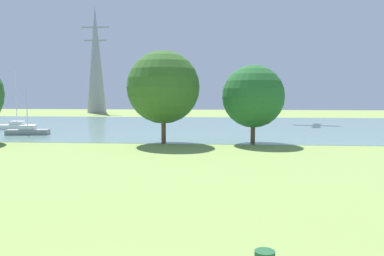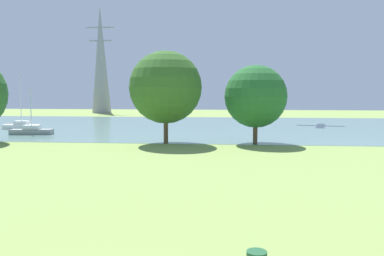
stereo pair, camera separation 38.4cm
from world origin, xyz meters
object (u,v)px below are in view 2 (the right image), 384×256
object	(u,v)px
sailboat_gray	(32,131)
tree_west_far	(166,87)
sailboat_white	(22,126)
tree_east_far	(256,96)
electricity_pylon	(101,60)

from	to	relation	value
sailboat_gray	tree_west_far	world-z (taller)	tree_west_far
sailboat_white	tree_east_far	bearing A→B (deg)	-21.93
sailboat_white	tree_west_far	distance (m)	25.78
sailboat_white	electricity_pylon	size ratio (longest dim) A/B	0.32
tree_west_far	tree_east_far	xyz separation A→B (m)	(8.67, 0.75, -0.88)
tree_west_far	electricity_pylon	world-z (taller)	electricity_pylon
electricity_pylon	tree_east_far	bearing A→B (deg)	-58.46
tree_west_far	electricity_pylon	size ratio (longest dim) A/B	0.36
sailboat_white	tree_east_far	world-z (taller)	sailboat_white
electricity_pylon	tree_west_far	bearing A→B (deg)	-66.06
sailboat_white	tree_east_far	xyz separation A→B (m)	(30.38, -12.23, 4.12)
sailboat_white	electricity_pylon	bearing A→B (deg)	93.01
sailboat_gray	tree_east_far	xyz separation A→B (m)	(25.76, -5.93, 4.15)
sailboat_white	tree_east_far	size ratio (longest dim) A/B	1.05
tree_west_far	tree_east_far	world-z (taller)	tree_west_far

